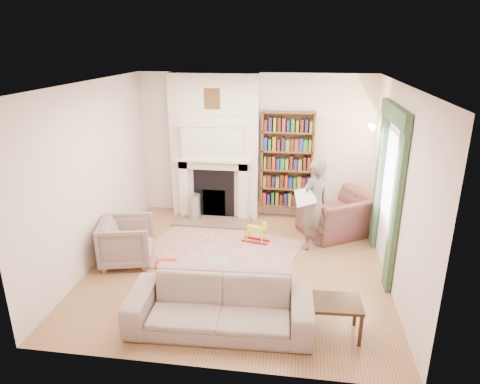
% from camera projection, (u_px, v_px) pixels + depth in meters
% --- Properties ---
extents(floor, '(4.50, 4.50, 0.00)m').
position_uv_depth(floor, '(238.00, 266.00, 6.74)').
color(floor, brown).
rests_on(floor, ground).
extents(ceiling, '(4.50, 4.50, 0.00)m').
position_uv_depth(ceiling, '(237.00, 84.00, 5.80)').
color(ceiling, white).
rests_on(ceiling, wall_back).
extents(wall_back, '(4.50, 0.00, 4.50)m').
position_uv_depth(wall_back, '(254.00, 146.00, 8.37)').
color(wall_back, white).
rests_on(wall_back, floor).
extents(wall_front, '(4.50, 0.00, 4.50)m').
position_uv_depth(wall_front, '(204.00, 252.00, 4.17)').
color(wall_front, white).
rests_on(wall_front, floor).
extents(wall_left, '(0.00, 4.50, 4.50)m').
position_uv_depth(wall_left, '(93.00, 175.00, 6.57)').
color(wall_left, white).
rests_on(wall_left, floor).
extents(wall_right, '(0.00, 4.50, 4.50)m').
position_uv_depth(wall_right, '(397.00, 189.00, 5.97)').
color(wall_right, white).
rests_on(wall_right, floor).
extents(fireplace, '(1.70, 0.58, 2.80)m').
position_uv_depth(fireplace, '(215.00, 148.00, 8.28)').
color(fireplace, white).
rests_on(fireplace, floor).
extents(bookcase, '(1.00, 0.24, 1.85)m').
position_uv_depth(bookcase, '(287.00, 160.00, 8.23)').
color(bookcase, brown).
rests_on(bookcase, floor).
extents(window, '(0.02, 0.90, 1.30)m').
position_uv_depth(window, '(391.00, 177.00, 6.33)').
color(window, silver).
rests_on(window, wall_right).
extents(curtain_left, '(0.07, 0.32, 2.40)m').
position_uv_depth(curtain_left, '(396.00, 210.00, 5.76)').
color(curtain_left, '#2E452C').
rests_on(curtain_left, floor).
extents(curtain_right, '(0.07, 0.32, 2.40)m').
position_uv_depth(curtain_right, '(379.00, 178.00, 7.07)').
color(curtain_right, '#2E452C').
rests_on(curtain_right, floor).
extents(pelmet, '(0.09, 1.70, 0.24)m').
position_uv_depth(pelmet, '(395.00, 114.00, 6.02)').
color(pelmet, '#2E452C').
rests_on(pelmet, wall_right).
extents(wall_sconce, '(0.20, 0.24, 0.24)m').
position_uv_depth(wall_sconce, '(369.00, 132.00, 7.23)').
color(wall_sconce, gold).
rests_on(wall_sconce, wall_right).
extents(rug, '(2.90, 2.50, 0.01)m').
position_uv_depth(rug, '(219.00, 251.00, 7.21)').
color(rug, '#B8A78B').
rests_on(rug, floor).
extents(armchair_reading, '(1.55, 1.50, 0.77)m').
position_uv_depth(armchair_reading, '(337.00, 215.00, 7.71)').
color(armchair_reading, '#4A2A27').
rests_on(armchair_reading, floor).
extents(armchair_left, '(0.96, 0.94, 0.73)m').
position_uv_depth(armchair_left, '(127.00, 241.00, 6.74)').
color(armchair_left, gray).
rests_on(armchair_left, floor).
extents(sofa, '(2.27, 0.96, 0.65)m').
position_uv_depth(sofa, '(220.00, 304.00, 5.20)').
color(sofa, '#9F9883').
rests_on(sofa, floor).
extents(man_reading, '(0.68, 0.66, 1.57)m').
position_uv_depth(man_reading, '(314.00, 205.00, 7.08)').
color(man_reading, '#60544D').
rests_on(man_reading, floor).
extents(newspaper, '(0.38, 0.34, 0.27)m').
position_uv_depth(newspaper, '(306.00, 197.00, 6.84)').
color(newspaper, white).
rests_on(newspaper, man_reading).
extents(coffee_table, '(0.72, 0.48, 0.45)m').
position_uv_depth(coffee_table, '(331.00, 317.00, 5.11)').
color(coffee_table, '#352012').
rests_on(coffee_table, floor).
extents(paraffin_heater, '(0.27, 0.27, 0.55)m').
position_uv_depth(paraffin_heater, '(195.00, 208.00, 8.32)').
color(paraffin_heater, '#B1B3B9').
rests_on(paraffin_heater, floor).
extents(rocking_horse, '(0.50, 0.29, 0.41)m').
position_uv_depth(rocking_horse, '(256.00, 232.00, 7.46)').
color(rocking_horse, yellow).
rests_on(rocking_horse, rug).
extents(board_game, '(0.38, 0.38, 0.03)m').
position_uv_depth(board_game, '(219.00, 262.00, 6.80)').
color(board_game, gold).
rests_on(board_game, rug).
extents(game_box_lid, '(0.38, 0.31, 0.05)m').
position_uv_depth(game_box_lid, '(166.00, 264.00, 6.73)').
color(game_box_lid, red).
rests_on(game_box_lid, rug).
extents(comic_annuals, '(0.38, 0.54, 0.02)m').
position_uv_depth(comic_annuals, '(258.00, 277.00, 6.37)').
color(comic_annuals, red).
rests_on(comic_annuals, rug).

